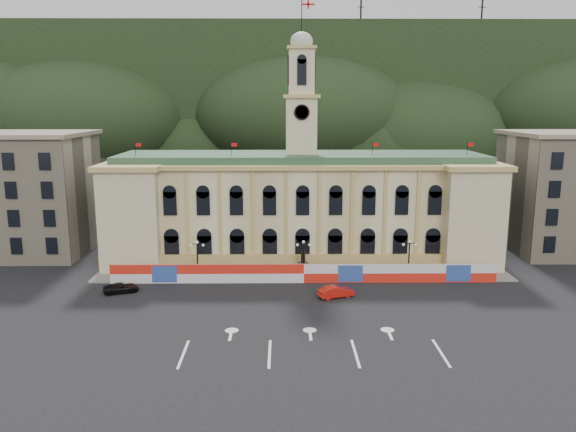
{
  "coord_description": "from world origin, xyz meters",
  "views": [
    {
      "loc": [
        -2.8,
        -54.54,
        22.83
      ],
      "look_at": [
        -2.03,
        18.0,
        8.23
      ],
      "focal_mm": 35.0,
      "sensor_mm": 36.0,
      "label": 1
    }
  ],
  "objects_px": {
    "black_suv": "(121,288)",
    "lamp_center": "(303,256)",
    "statue": "(303,267)",
    "red_sedan": "(336,292)"
  },
  "relations": [
    {
      "from": "lamp_center",
      "to": "black_suv",
      "type": "bearing_deg",
      "value": -166.19
    },
    {
      "from": "statue",
      "to": "red_sedan",
      "type": "relative_size",
      "value": 0.8
    },
    {
      "from": "black_suv",
      "to": "lamp_center",
      "type": "bearing_deg",
      "value": -96.15
    },
    {
      "from": "statue",
      "to": "lamp_center",
      "type": "xyz_separation_m",
      "value": [
        0.0,
        -1.0,
        1.89
      ]
    },
    {
      "from": "statue",
      "to": "red_sedan",
      "type": "bearing_deg",
      "value": -67.35
    },
    {
      "from": "statue",
      "to": "black_suv",
      "type": "distance_m",
      "value": 23.54
    },
    {
      "from": "red_sedan",
      "to": "black_suv",
      "type": "relative_size",
      "value": 0.99
    },
    {
      "from": "lamp_center",
      "to": "red_sedan",
      "type": "xyz_separation_m",
      "value": [
        3.59,
        -7.61,
        -2.35
      ]
    },
    {
      "from": "lamp_center",
      "to": "red_sedan",
      "type": "height_order",
      "value": "lamp_center"
    },
    {
      "from": "lamp_center",
      "to": "red_sedan",
      "type": "bearing_deg",
      "value": -64.72
    }
  ]
}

